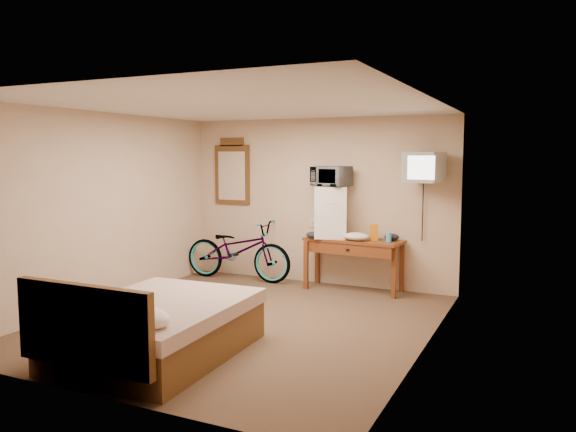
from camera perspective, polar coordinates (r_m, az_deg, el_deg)
The scene contains 13 objects.
room at distance 6.45m, azimuth -4.62°, elevation 0.03°, with size 4.60×4.64×2.50m.
desk at distance 8.08m, azimuth 6.60°, elevation -3.18°, with size 1.45×0.67×0.75m.
mini_fridge at distance 8.18m, azimuth 4.37°, elevation 0.41°, with size 0.57×0.56×0.75m.
microwave at distance 8.15m, azimuth 4.40°, elevation 4.05°, with size 0.53×0.36×0.29m, color white.
snack_bag at distance 7.98m, azimuth 8.71°, elevation -1.65°, with size 0.12×0.07×0.23m, color orange.
blue_cup at distance 7.87m, azimuth 10.19°, elevation -2.14°, with size 0.08×0.08×0.13m, color #3FA2D9.
cloth_cream at distance 7.95m, azimuth 6.96°, elevation -2.08°, with size 0.37×0.28×0.11m, color silver.
cloth_dark_a at distance 8.12m, azimuth 2.70°, elevation -1.94°, with size 0.25×0.19×0.10m, color black.
cloth_dark_b at distance 8.03m, azimuth 10.50°, elevation -2.12°, with size 0.21×0.17×0.10m, color black.
crt_television at distance 7.75m, azimuth 13.66°, elevation 4.81°, with size 0.55×0.63×0.41m.
wall_mirror at distance 9.13m, azimuth -5.69°, elevation 4.46°, with size 0.63×0.04×1.06m.
bicycle at distance 8.82m, azimuth -5.10°, elevation -3.45°, with size 0.63×1.80×0.95m, color black.
bed at distance 5.63m, azimuth -13.53°, elevation -10.92°, with size 1.51×1.98×0.90m.
Camera 1 is at (3.18, -5.57, 1.93)m, focal length 35.00 mm.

